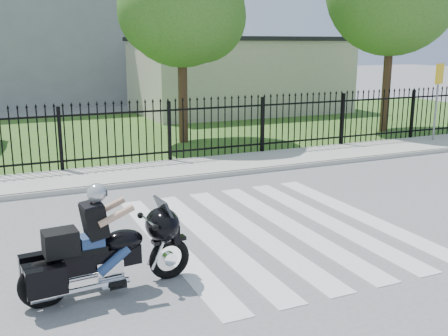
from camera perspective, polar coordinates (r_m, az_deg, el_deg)
name	(u,v)px	position (r m, az deg, el deg)	size (l,w,h in m)	color
ground	(272,229)	(9.91, 5.22, -6.63)	(120.00, 120.00, 0.00)	slate
crosswalk	(272,229)	(9.90, 5.22, -6.60)	(5.00, 5.50, 0.01)	silver
sidewalk	(182,169)	(14.27, -4.62, -0.11)	(40.00, 2.00, 0.12)	#ADAAA3
curb	(195,177)	(13.36, -3.18, -1.03)	(40.00, 0.12, 0.12)	#ADAAA3
grass_strip	(121,132)	(20.89, -11.10, 3.86)	(40.00, 12.00, 0.02)	#28551D
iron_fence	(169,133)	(15.03, -5.96, 3.83)	(26.00, 0.04, 1.80)	black
tree_mid	(181,4)	(18.19, -4.68, 17.40)	(4.20, 4.20, 6.78)	#382316
building_low	(239,77)	(26.79, 1.61, 9.90)	(10.00, 6.00, 3.50)	beige
building_low_roof	(239,39)	(26.74, 1.63, 13.86)	(10.20, 6.20, 0.20)	black
motorcycle_rider	(103,248)	(7.44, -12.99, -8.45)	(2.44, 0.86, 1.61)	black
traffic_sign	(438,86)	(19.37, 22.29, 8.28)	(0.54, 0.26, 2.61)	gray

